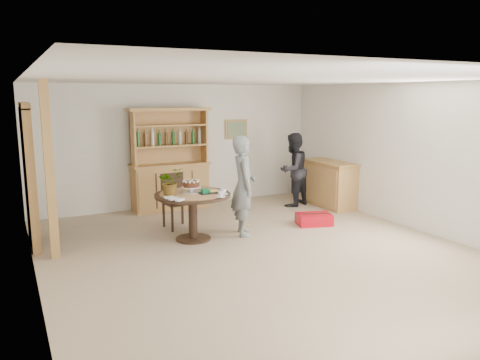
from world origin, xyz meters
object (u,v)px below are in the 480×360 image
at_px(hutch, 170,176).
at_px(dining_chair, 175,197).
at_px(teen_boy, 243,186).
at_px(sideboard, 330,184).
at_px(adult_person, 293,170).
at_px(dining_table, 193,203).
at_px(red_suitcase, 314,219).

bearing_deg(hutch, dining_chair, -104.87).
height_order(dining_chair, teen_boy, teen_boy).
bearing_deg(sideboard, teen_boy, -158.66).
bearing_deg(adult_person, hutch, -41.53).
bearing_deg(adult_person, sideboard, 129.64).
xyz_separation_m(hutch, dining_table, (-0.34, -2.13, -0.08)).
xyz_separation_m(teen_boy, red_suitcase, (1.39, -0.06, -0.72)).
bearing_deg(dining_table, teen_boy, -6.71).
bearing_deg(dining_table, red_suitcase, -4.07).
xyz_separation_m(dining_table, red_suitcase, (2.24, -0.16, -0.50)).
height_order(dining_table, teen_boy, teen_boy).
bearing_deg(teen_boy, adult_person, -36.45).
height_order(dining_table, red_suitcase, dining_table).
height_order(hutch, adult_person, hutch).
height_order(hutch, sideboard, hutch).
relative_size(hutch, red_suitcase, 2.96).
height_order(dining_table, adult_person, adult_person).
relative_size(sideboard, dining_table, 1.05).
distance_m(adult_person, red_suitcase, 1.63).
xyz_separation_m(hutch, teen_boy, (0.51, -2.23, 0.13)).
relative_size(dining_table, teen_boy, 0.73).
bearing_deg(dining_table, sideboard, 14.73).
distance_m(hutch, sideboard, 3.29).
bearing_deg(dining_table, adult_person, 24.95).
height_order(dining_chair, adult_person, adult_person).
distance_m(hutch, dining_table, 2.16).
bearing_deg(sideboard, adult_person, 151.02).
xyz_separation_m(sideboard, red_suitcase, (-1.14, -1.05, -0.37)).
relative_size(hutch, dining_chair, 2.16).
distance_m(hutch, dining_chair, 1.35).
bearing_deg(red_suitcase, hutch, 146.32).
bearing_deg(dining_chair, dining_table, -95.18).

